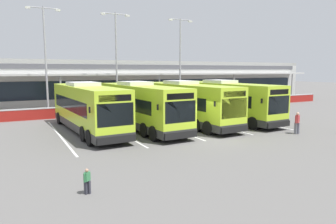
# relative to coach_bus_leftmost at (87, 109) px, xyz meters

# --- Properties ---
(ground_plane) EXTENTS (200.00, 200.00, 0.00)m
(ground_plane) POSITION_rel_coach_bus_leftmost_xyz_m (6.22, -6.39, -1.79)
(ground_plane) COLOR #605E5B
(terminal_building) EXTENTS (70.00, 13.00, 6.00)m
(terminal_building) POSITION_rel_coach_bus_leftmost_xyz_m (6.22, 20.52, 1.23)
(terminal_building) COLOR #B7B7B2
(terminal_building) RESTS_ON ground
(red_barrier_wall) EXTENTS (60.00, 0.40, 1.10)m
(red_barrier_wall) POSITION_rel_coach_bus_leftmost_xyz_m (6.22, 8.11, -1.23)
(red_barrier_wall) COLOR maroon
(red_barrier_wall) RESTS_ON ground
(coach_bus_leftmost) EXTENTS (3.40, 12.26, 3.78)m
(coach_bus_leftmost) POSITION_rel_coach_bus_leftmost_xyz_m (0.00, 0.00, 0.00)
(coach_bus_leftmost) COLOR #B7DB2D
(coach_bus_leftmost) RESTS_ON ground
(coach_bus_left_centre) EXTENTS (3.40, 12.26, 3.78)m
(coach_bus_left_centre) POSITION_rel_coach_bus_leftmost_xyz_m (4.09, -0.66, 0.00)
(coach_bus_left_centre) COLOR #B7DB2D
(coach_bus_left_centre) RESTS_ON ground
(coach_bus_centre) EXTENTS (3.40, 12.26, 3.78)m
(coach_bus_centre) POSITION_rel_coach_bus_leftmost_xyz_m (8.42, -0.71, 0.00)
(coach_bus_centre) COLOR #B7DB2D
(coach_bus_centre) RESTS_ON ground
(coach_bus_right_centre) EXTENTS (3.40, 12.26, 3.78)m
(coach_bus_right_centre) POSITION_rel_coach_bus_leftmost_xyz_m (12.77, -0.67, 0.00)
(coach_bus_right_centre) COLOR #B7DB2D
(coach_bus_right_centre) RESTS_ON ground
(bay_stripe_far_west) EXTENTS (0.14, 13.00, 0.01)m
(bay_stripe_far_west) POSITION_rel_coach_bus_leftmost_xyz_m (-2.18, -0.39, -1.78)
(bay_stripe_far_west) COLOR silver
(bay_stripe_far_west) RESTS_ON ground
(bay_stripe_west) EXTENTS (0.14, 13.00, 0.01)m
(bay_stripe_west) POSITION_rel_coach_bus_leftmost_xyz_m (2.02, -0.39, -1.78)
(bay_stripe_west) COLOR silver
(bay_stripe_west) RESTS_ON ground
(bay_stripe_mid_west) EXTENTS (0.14, 13.00, 0.01)m
(bay_stripe_mid_west) POSITION_rel_coach_bus_leftmost_xyz_m (6.22, -0.39, -1.78)
(bay_stripe_mid_west) COLOR silver
(bay_stripe_mid_west) RESTS_ON ground
(bay_stripe_centre) EXTENTS (0.14, 13.00, 0.01)m
(bay_stripe_centre) POSITION_rel_coach_bus_leftmost_xyz_m (10.42, -0.39, -1.78)
(bay_stripe_centre) COLOR silver
(bay_stripe_centre) RESTS_ON ground
(bay_stripe_mid_east) EXTENTS (0.14, 13.00, 0.01)m
(bay_stripe_mid_east) POSITION_rel_coach_bus_leftmost_xyz_m (14.62, -0.39, -1.78)
(bay_stripe_mid_east) COLOR silver
(bay_stripe_mid_east) RESTS_ON ground
(pedestrian_in_dark_coat) EXTENTS (0.54, 0.31, 1.62)m
(pedestrian_in_dark_coat) POSITION_rel_coach_bus_leftmost_xyz_m (13.55, -8.08, -0.91)
(pedestrian_in_dark_coat) COLOR slate
(pedestrian_in_dark_coat) RESTS_ON ground
(pedestrian_child) EXTENTS (0.31, 0.24, 1.00)m
(pedestrian_child) POSITION_rel_coach_bus_leftmost_xyz_m (-2.86, -12.22, -1.24)
(pedestrian_child) COLOR #33333D
(pedestrian_child) RESTS_ON ground
(lamp_post_west) EXTENTS (3.24, 0.28, 11.00)m
(lamp_post_west) POSITION_rel_coach_bus_leftmost_xyz_m (-1.70, 10.28, 4.50)
(lamp_post_west) COLOR #9E9EA3
(lamp_post_west) RESTS_ON ground
(lamp_post_centre) EXTENTS (3.24, 0.28, 11.00)m
(lamp_post_centre) POSITION_rel_coach_bus_leftmost_xyz_m (5.74, 10.19, 4.50)
(lamp_post_centre) COLOR #9E9EA3
(lamp_post_centre) RESTS_ON ground
(lamp_post_east) EXTENTS (3.24, 0.28, 11.00)m
(lamp_post_east) POSITION_rel_coach_bus_leftmost_xyz_m (14.06, 10.31, 4.50)
(lamp_post_east) COLOR #9E9EA3
(lamp_post_east) RESTS_ON ground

